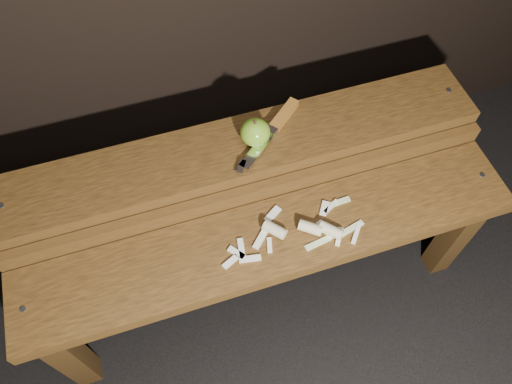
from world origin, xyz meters
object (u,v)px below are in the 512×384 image
object	(u,v)px
knife	(277,124)
bench_rear_tier	(243,166)
apple	(255,132)
bench_front_tier	(271,253)

from	to	relation	value
knife	bench_rear_tier	bearing A→B (deg)	-163.44
apple	knife	xyz separation A→B (m)	(0.06, 0.02, -0.02)
bench_rear_tier	knife	bearing A→B (deg)	16.56
bench_front_tier	knife	size ratio (longest dim) A/B	5.69
bench_front_tier	bench_rear_tier	size ratio (longest dim) A/B	1.00
knife	apple	bearing A→B (deg)	-158.94
bench_front_tier	apple	bearing A→B (deg)	81.75
bench_front_tier	bench_rear_tier	bearing A→B (deg)	90.00
bench_rear_tier	apple	size ratio (longest dim) A/B	15.59
bench_rear_tier	apple	distance (m)	0.12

